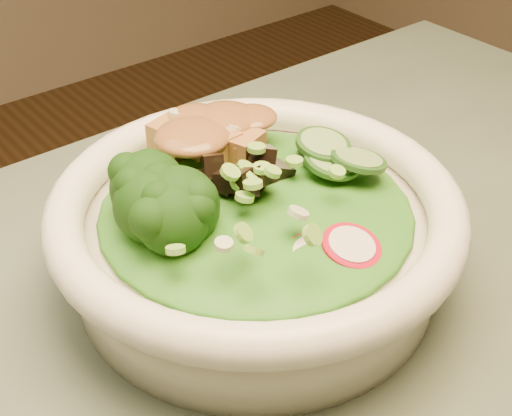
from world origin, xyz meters
TOP-DOWN VIEW (x-y plane):
  - salad_bowl at (0.07, 0.12)m, footprint 0.31×0.31m
  - lettuce_bed at (0.07, 0.12)m, footprint 0.23×0.23m
  - broccoli_florets at (0.00, 0.13)m, footprint 0.09×0.08m
  - radish_slices at (0.07, 0.05)m, footprint 0.13×0.05m
  - cucumber_slices at (0.15, 0.11)m, footprint 0.08×0.08m
  - mushroom_heap at (0.08, 0.14)m, footprint 0.08×0.08m
  - tofu_cubes at (0.08, 0.19)m, footprint 0.10×0.07m
  - peanut_sauce at (0.08, 0.19)m, footprint 0.08×0.06m
  - scallion_garnish at (0.07, 0.12)m, footprint 0.22×0.22m

SIDE VIEW (x-z plane):
  - salad_bowl at x=0.07m, z-range 0.75..0.84m
  - lettuce_bed at x=0.07m, z-range 0.80..0.83m
  - radish_slices at x=0.07m, z-range 0.81..0.83m
  - cucumber_slices at x=0.15m, z-range 0.81..0.85m
  - tofu_cubes at x=0.08m, z-range 0.81..0.85m
  - mushroom_heap at x=0.08m, z-range 0.81..0.86m
  - broccoli_florets at x=0.00m, z-range 0.81..0.86m
  - scallion_garnish at x=0.07m, z-range 0.83..0.86m
  - peanut_sauce at x=0.08m, z-range 0.84..0.86m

